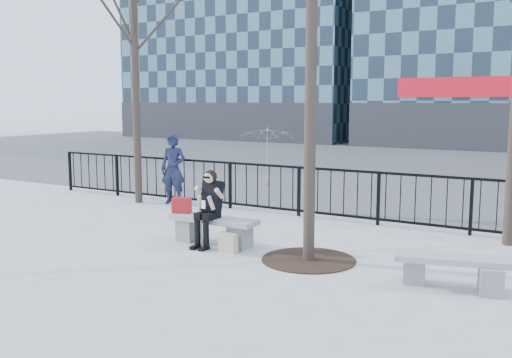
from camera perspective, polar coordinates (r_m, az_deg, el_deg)
The scene contains 12 objects.
ground at distance 10.20m, azimuth -4.24°, elevation -6.51°, with size 120.00×120.00×0.00m, color #9E9D99.
street_surface at distance 23.93m, azimuth 16.64°, elevation 1.47°, with size 60.00×23.00×0.01m, color #474747.
railing at distance 12.62m, azimuth 3.50°, elevation -1.16°, with size 14.00×0.06×1.10m.
tree_left at distance 14.53m, azimuth -12.18°, elevation 16.93°, with size 2.80×2.80×6.50m.
tree_grate at distance 9.20m, azimuth 5.27°, elevation -8.05°, with size 1.50×1.50×0.02m, color black.
bench_main at distance 10.13m, azimuth -4.26°, elevation -4.86°, with size 1.65×0.46×0.49m.
bench_second at distance 8.23m, azimuth 18.96°, elevation -8.47°, with size 1.50×0.42×0.45m.
seated_woman at distance 9.93m, azimuth -4.81°, elevation -2.95°, with size 0.50×0.64×1.34m.
handbag at distance 10.50m, azimuth -7.44°, elevation -2.61°, with size 0.34×0.16×0.28m, color red.
shopping_bag at distance 9.60m, azimuth -2.81°, elevation -6.39°, with size 0.35×0.13×0.33m, color beige.
standing_man at distance 14.10m, azimuth -8.27°, elevation 1.00°, with size 0.63×0.41×1.73m, color black.
vendor_umbrella at distance 17.04m, azimuth 1.11°, elevation 2.31°, with size 1.92×1.96×1.76m, color gold.
Camera 1 is at (5.64, -8.12, 2.53)m, focal length 40.00 mm.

